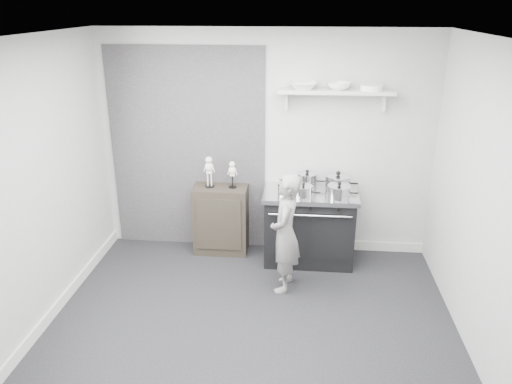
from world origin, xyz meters
The scene contains 16 objects.
ground centered at (0.00, 0.00, 0.00)m, with size 4.00×4.00×0.00m, color black.
room_shell centered at (-0.09, 0.15, 1.64)m, with size 4.02×3.62×2.71m.
wall_shelf centered at (0.80, 1.68, 2.01)m, with size 1.30×0.26×0.24m.
stove centered at (0.56, 1.48, 0.44)m, with size 1.10×0.69×0.88m.
side_cabinet centered at (-0.53, 1.61, 0.43)m, with size 0.66×0.38×0.85m, color black.
child centered at (0.30, 0.79, 0.66)m, with size 0.48×0.32×1.32m, color gray.
pot_front_left centered at (0.28, 1.37, 0.95)m, with size 0.28×0.19×0.18m.
pot_back_left centered at (0.52, 1.63, 0.97)m, with size 0.33×0.25×0.22m.
pot_back_right centered at (0.88, 1.59, 0.97)m, with size 0.39×0.30×0.23m.
pot_front_right centered at (0.88, 1.30, 0.96)m, with size 0.35×0.26×0.20m.
pot_front_center centered at (0.48, 1.29, 0.95)m, with size 0.30×0.21×0.18m.
skeleton_full centered at (-0.66, 1.61, 1.07)m, with size 0.12×0.08×0.44m, color silver, non-canonical shape.
skeleton_torso centered at (-0.38, 1.61, 1.04)m, with size 0.11×0.07×0.38m, color silver, non-canonical shape.
bowl_large centered at (0.44, 1.67, 2.08)m, with size 0.32×0.32×0.08m, color white.
bowl_small centered at (0.83, 1.67, 2.08)m, with size 0.26×0.26×0.08m, color white.
plate_stack centered at (1.19, 1.67, 2.07)m, with size 0.25×0.25×0.06m, color white.
Camera 1 is at (0.44, -4.00, 2.96)m, focal length 35.00 mm.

